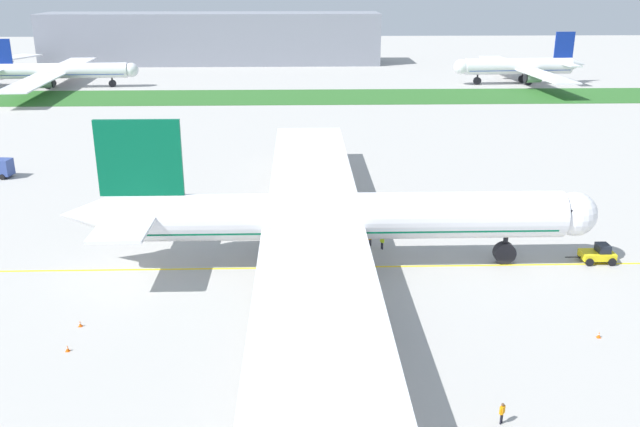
# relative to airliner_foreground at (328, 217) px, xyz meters

# --- Properties ---
(ground_plane) EXTENTS (600.00, 600.00, 0.00)m
(ground_plane) POSITION_rel_airliner_foreground_xyz_m (-0.27, 2.82, -5.63)
(ground_plane) COLOR #ADAAA5
(ground_plane) RESTS_ON ground
(apron_taxi_line) EXTENTS (280.00, 0.36, 0.01)m
(apron_taxi_line) POSITION_rel_airliner_foreground_xyz_m (-0.27, -0.75, -5.62)
(apron_taxi_line) COLOR yellow
(apron_taxi_line) RESTS_ON ground
(grass_median_strip) EXTENTS (320.00, 24.00, 0.10)m
(grass_median_strip) POSITION_rel_airliner_foreground_xyz_m (-0.27, 110.79, -5.58)
(grass_median_strip) COLOR #2D6628
(grass_median_strip) RESTS_ON ground
(airliner_foreground) EXTENTS (58.76, 94.76, 16.57)m
(airliner_foreground) POSITION_rel_airliner_foreground_xyz_m (0.00, 0.00, 0.00)
(airliner_foreground) COLOR white
(airliner_foreground) RESTS_ON ground
(pushback_tug) EXTENTS (5.44, 2.60, 2.13)m
(pushback_tug) POSITION_rel_airliner_foreground_xyz_m (30.57, -0.14, -4.66)
(pushback_tug) COLOR yellow
(pushback_tug) RESTS_ON ground
(ground_crew_wingwalker_port) EXTENTS (0.48, 0.52, 1.75)m
(ground_crew_wingwalker_port) POSITION_rel_airliner_foreground_xyz_m (6.62, 4.32, -4.57)
(ground_crew_wingwalker_port) COLOR black
(ground_crew_wingwalker_port) RESTS_ON ground
(ground_crew_marshaller_front) EXTENTS (0.54, 0.44, 1.72)m
(ground_crew_marshaller_front) POSITION_rel_airliner_foreground_xyz_m (5.31, 5.35, -4.59)
(ground_crew_marshaller_front) COLOR black
(ground_crew_marshaller_front) RESTS_ON ground
(ground_crew_wingwalker_starboard) EXTENTS (0.49, 0.50, 1.72)m
(ground_crew_wingwalker_starboard) POSITION_rel_airliner_foreground_xyz_m (11.38, -28.85, -4.59)
(ground_crew_wingwalker_starboard) COLOR black
(ground_crew_wingwalker_starboard) RESTS_ON ground
(traffic_cone_near_nose) EXTENTS (0.36, 0.36, 0.58)m
(traffic_cone_near_nose) POSITION_rel_airliner_foreground_xyz_m (23.61, -16.93, -5.35)
(traffic_cone_near_nose) COLOR #F2590C
(traffic_cone_near_nose) RESTS_ON ground
(traffic_cone_port_wing) EXTENTS (0.36, 0.36, 0.58)m
(traffic_cone_port_wing) POSITION_rel_airliner_foreground_xyz_m (-23.21, -17.83, -5.35)
(traffic_cone_port_wing) COLOR #F2590C
(traffic_cone_port_wing) RESTS_ON ground
(traffic_cone_starboard_wing) EXTENTS (0.36, 0.36, 0.58)m
(traffic_cone_starboard_wing) POSITION_rel_airliner_foreground_xyz_m (-23.44, -13.46, -5.35)
(traffic_cone_starboard_wing) COLOR #F2590C
(traffic_cone_starboard_wing) RESTS_ON ground
(parked_airliner_far_right) EXTENTS (45.78, 73.47, 13.85)m
(parked_airliner_far_right) POSITION_rel_airliner_foreground_xyz_m (-72.55, 128.88, -0.93)
(parked_airliner_far_right) COLOR white
(parked_airliner_far_right) RESTS_ON ground
(parked_airliner_far_outer) EXTENTS (40.19, 62.51, 15.08)m
(parked_airliner_far_outer) POSITION_rel_airliner_foreground_xyz_m (62.53, 131.73, -0.52)
(parked_airliner_far_outer) COLOR white
(parked_airliner_far_outer) RESTS_ON ground
(terminal_building) EXTENTS (120.88, 20.00, 18.00)m
(terminal_building) POSITION_rel_airliner_foreground_xyz_m (-34.49, 184.26, 3.37)
(terminal_building) COLOR gray
(terminal_building) RESTS_ON ground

